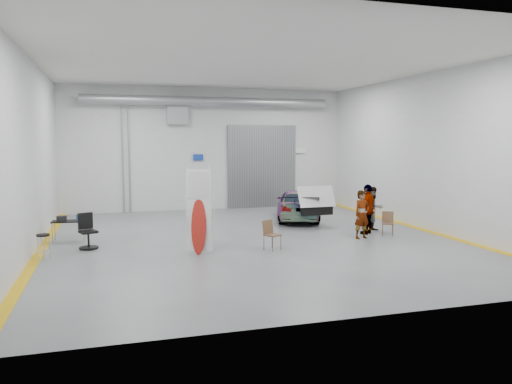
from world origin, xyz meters
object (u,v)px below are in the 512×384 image
object	(u,v)px
person_b	(373,209)
person_c	(368,209)
folding_chair_near	(272,241)
office_chair	(88,233)
person_a	(362,214)
surfboard_display	(202,218)
folding_chair_far	(387,228)
sedan_car	(297,205)
shop_stool	(44,247)
work_table	(67,221)

from	to	relation	value
person_b	person_c	world-z (taller)	person_c
folding_chair_near	office_chair	bearing A→B (deg)	132.97
person_a	surfboard_display	distance (m)	5.90
person_b	folding_chair_far	bearing A→B (deg)	-88.01
person_b	folding_chair_far	world-z (taller)	person_b
folding_chair_far	office_chair	world-z (taller)	office_chair
sedan_car	shop_stool	world-z (taller)	sedan_car
sedan_car	office_chair	bearing A→B (deg)	41.58
person_a	folding_chair_near	distance (m)	3.73
sedan_car	person_a	xyz separation A→B (m)	(0.64, -4.61, 0.21)
person_b	person_a	bearing A→B (deg)	-133.90
person_b	office_chair	xyz separation A→B (m)	(-10.29, -0.21, -0.36)
person_c	shop_stool	world-z (taller)	person_c
surfboard_display	shop_stool	world-z (taller)	surfboard_display
work_table	shop_stool	bearing A→B (deg)	-99.27
shop_stool	work_table	size ratio (longest dim) A/B	0.66
person_b	work_table	size ratio (longest dim) A/B	1.47
folding_chair_far	person_b	bearing A→B (deg)	121.81
person_b	office_chair	world-z (taller)	person_b
folding_chair_far	shop_stool	distance (m)	11.54
folding_chair_far	office_chair	size ratio (longest dim) A/B	0.76
person_b	shop_stool	bearing A→B (deg)	-173.51
folding_chair_near	folding_chair_far	distance (m)	4.88
sedan_car	person_b	xyz separation A→B (m)	(1.76, -3.40, 0.21)
shop_stool	folding_chair_far	bearing A→B (deg)	2.50
person_c	surfboard_display	size ratio (longest dim) A/B	0.67
person_a	folding_chair_near	xyz separation A→B (m)	(-3.59, -0.83, -0.56)
surfboard_display	folding_chair_near	world-z (taller)	surfboard_display
person_b	person_c	size ratio (longest dim) A/B	0.92
work_table	office_chair	bearing A→B (deg)	-63.08
person_a	person_b	world-z (taller)	person_a
person_c	work_table	xyz separation A→B (m)	(-10.53, 1.75, -0.22)
sedan_car	folding_chair_near	size ratio (longest dim) A/B	4.77
shop_stool	person_a	bearing A→B (deg)	1.51
folding_chair_near	shop_stool	world-z (taller)	folding_chair_near
person_a	person_b	size ratio (longest dim) A/B	1.00
person_a	office_chair	world-z (taller)	person_a
person_a	person_c	xyz separation A→B (m)	(0.62, 0.70, 0.07)
surfboard_display	folding_chair_far	distance (m)	7.14
shop_stool	work_table	world-z (taller)	work_table
surfboard_display	folding_chair_near	distance (m)	2.39
work_table	office_chair	size ratio (longest dim) A/B	1.03
sedan_car	office_chair	distance (m)	9.26
person_a	surfboard_display	bearing A→B (deg)	177.23
person_b	surfboard_display	size ratio (longest dim) A/B	0.62
surfboard_display	person_a	bearing A→B (deg)	31.12
shop_stool	office_chair	distance (m)	1.74
office_chair	folding_chair_far	bearing A→B (deg)	-25.59
folding_chair_far	office_chair	bearing A→B (deg)	-155.23
person_b	work_table	xyz separation A→B (m)	(-11.03, 1.25, -0.15)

